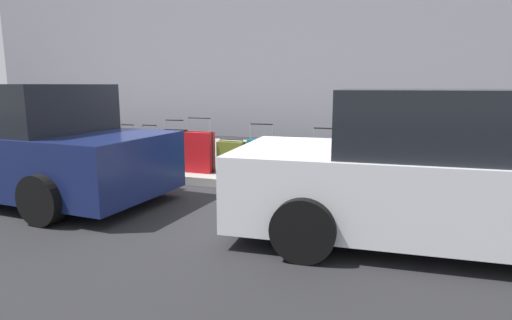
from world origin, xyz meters
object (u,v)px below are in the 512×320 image
(suitcase_teal_6, at_px, (261,158))
(parked_car_white_0, at_px, (455,173))
(suitcase_black_9, at_px, (175,150))
(bollard_post, at_px, (78,142))
(suitcase_red_1, at_px, (418,162))
(suitcase_maroon_3, at_px, (353,164))
(suitcase_maroon_10, at_px, (151,154))
(suitcase_black_2, at_px, (383,161))
(fire_hydrant, at_px, (103,145))
(suitcase_silver_11, at_px, (129,152))
(suitcase_silver_4, at_px, (323,163))
(suitcase_olive_0, at_px, (452,173))
(suitcase_navy_5, at_px, (292,159))
(suitcase_olive_7, at_px, (232,158))
(suitcase_red_8, at_px, (200,152))
(parked_car_navy_1, at_px, (21,145))

(suitcase_teal_6, bearing_deg, parked_car_white_0, 145.66)
(suitcase_black_9, xyz_separation_m, bollard_post, (2.05, 0.21, 0.07))
(suitcase_red_1, relative_size, parked_car_white_0, 0.22)
(suitcase_maroon_3, distance_m, suitcase_maroon_10, 3.74)
(suitcase_black_2, bearing_deg, fire_hydrant, 0.35)
(suitcase_black_9, relative_size, suitcase_silver_11, 1.13)
(fire_hydrant, xyz_separation_m, bollard_post, (0.47, 0.15, 0.05))
(suitcase_red_1, xyz_separation_m, suitcase_silver_4, (1.45, 0.04, -0.09))
(suitcase_black_2, bearing_deg, suitcase_red_1, -178.14)
(suitcase_olive_0, relative_size, suitcase_maroon_3, 1.16)
(suitcase_navy_5, xyz_separation_m, suitcase_silver_11, (3.20, 0.01, -0.04))
(parked_car_white_0, bearing_deg, suitcase_teal_6, -34.34)
(suitcase_silver_4, height_order, suitcase_teal_6, suitcase_teal_6)
(suitcase_olive_0, xyz_separation_m, suitcase_maroon_3, (1.46, -0.05, 0.03))
(suitcase_maroon_3, relative_size, suitcase_olive_7, 1.02)
(suitcase_maroon_3, distance_m, fire_hydrant, 4.83)
(suitcase_red_8, bearing_deg, suitcase_navy_5, 179.43)
(suitcase_olive_0, xyz_separation_m, suitcase_navy_5, (2.45, 0.06, 0.07))
(suitcase_silver_4, relative_size, suitcase_olive_7, 1.40)
(suitcase_red_1, bearing_deg, fire_hydrant, 0.48)
(fire_hydrant, bearing_deg, suitcase_olive_7, -179.46)
(suitcase_silver_11, bearing_deg, suitcase_black_9, -172.73)
(suitcase_silver_4, bearing_deg, suitcase_navy_5, 6.73)
(suitcase_silver_4, distance_m, suitcase_red_8, 2.22)
(suitcase_red_8, height_order, suitcase_black_9, suitcase_red_8)
(suitcase_red_1, relative_size, suitcase_silver_11, 1.24)
(suitcase_black_2, distance_m, suitcase_red_8, 3.16)
(suitcase_red_8, bearing_deg, suitcase_black_2, -178.85)
(suitcase_black_9, height_order, suitcase_maroon_10, suitcase_black_9)
(suitcase_maroon_3, height_order, parked_car_white_0, parked_car_white_0)
(suitcase_maroon_3, height_order, bollard_post, bollard_post)
(suitcase_red_8, distance_m, suitcase_silver_11, 1.49)
(suitcase_olive_7, distance_m, suitcase_red_8, 0.60)
(suitcase_olive_0, distance_m, suitcase_maroon_3, 1.46)
(bollard_post, distance_m, parked_car_white_0, 6.82)
(suitcase_black_9, xyz_separation_m, parked_car_white_0, (-4.53, 2.00, 0.26))
(suitcase_black_2, height_order, suitcase_silver_11, suitcase_black_2)
(suitcase_olive_7, distance_m, suitcase_maroon_10, 1.63)
(suitcase_teal_6, distance_m, suitcase_silver_11, 2.66)
(suitcase_black_2, bearing_deg, parked_car_navy_1, 20.65)
(suitcase_black_9, height_order, fire_hydrant, suitcase_black_9)
(suitcase_black_9, bearing_deg, parked_car_white_0, 156.13)
(suitcase_silver_4, relative_size, suitcase_red_8, 0.88)
(bollard_post, bearing_deg, suitcase_silver_11, -175.28)
(suitcase_red_1, distance_m, suitcase_navy_5, 1.97)
(suitcase_silver_4, height_order, suitcase_maroon_10, suitcase_silver_4)
(suitcase_red_1, relative_size, fire_hydrant, 1.37)
(suitcase_maroon_3, height_order, suitcase_navy_5, suitcase_navy_5)
(suitcase_black_2, xyz_separation_m, suitcase_silver_11, (4.65, 0.09, -0.08))
(suitcase_olive_0, bearing_deg, parked_car_navy_1, 17.43)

